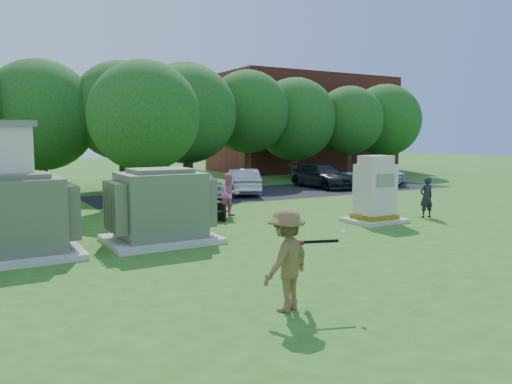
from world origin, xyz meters
TOP-DOWN VIEW (x-y plane):
  - ground at (0.00, 0.00)m, footprint 120.00×120.00m
  - brick_building at (18.00, 27.00)m, footprint 15.00×8.00m
  - parking_strip at (7.00, 13.50)m, footprint 20.00×6.00m
  - transformer_left at (-6.50, 4.50)m, footprint 3.00×2.40m
  - transformer_right at (-2.80, 4.50)m, footprint 3.00×2.40m
  - generator_cabinet at (4.66, 3.88)m, footprint 1.89×1.55m
  - picnic_table at (-0.49, 7.02)m, footprint 1.55×1.17m
  - batter at (-2.81, -1.91)m, footprint 1.30×1.05m
  - person_by_generator at (6.96, 3.65)m, footprint 0.60×0.45m
  - person_at_picnic at (0.89, 7.50)m, footprint 0.80×0.63m
  - car_white at (2.15, 13.36)m, footprint 1.64×4.05m
  - car_silver_a at (4.66, 13.42)m, footprint 2.70×4.17m
  - car_dark at (10.12, 13.95)m, footprint 1.88×4.60m
  - car_silver_b at (13.59, 13.75)m, footprint 2.77×4.41m
  - batting_equipment at (-2.26, -2.00)m, footprint 1.02×0.35m
  - tree_row at (1.75, 18.50)m, footprint 41.30×13.30m

SIDE VIEW (x-z plane):
  - ground at x=0.00m, z-range 0.00..0.00m
  - parking_strip at x=7.00m, z-range 0.00..0.01m
  - picnic_table at x=-0.49m, z-range 0.08..0.75m
  - car_silver_b at x=13.59m, z-range 0.00..1.14m
  - car_silver_a at x=4.66m, z-range 0.00..1.30m
  - car_dark at x=10.12m, z-range 0.00..1.33m
  - car_white at x=2.15m, z-range 0.00..1.38m
  - person_by_generator at x=6.96m, z-range 0.00..1.49m
  - person_at_picnic at x=0.89m, z-range 0.00..1.61m
  - batter at x=-2.81m, z-range 0.00..1.75m
  - transformer_left at x=-6.50m, z-range -0.07..2.00m
  - transformer_right at x=-2.80m, z-range -0.07..2.00m
  - generator_cabinet at x=4.66m, z-range -0.14..2.16m
  - batting_equipment at x=-2.26m, z-range 1.07..1.28m
  - brick_building at x=18.00m, z-range 0.00..8.00m
  - tree_row at x=1.75m, z-range 0.50..7.80m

